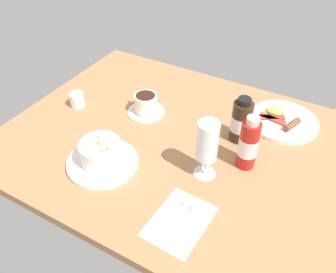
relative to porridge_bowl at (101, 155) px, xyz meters
The scene contains 9 objects.
ground_plane 25.36cm from the porridge_bowl, 54.86° to the left, with size 110.00×84.00×3.00cm, color #A8754C.
porridge_bowl is the anchor object (origin of this frame).
cutlery_setting 30.25cm from the porridge_bowl, 12.50° to the right, with size 13.79×18.46×0.90cm.
coffee_cup 28.33cm from the porridge_bowl, 95.44° to the left, with size 13.09×13.04×7.01cm.
creamer_jug 32.50cm from the porridge_bowl, 143.05° to the left, with size 6.13×5.09×5.73cm.
wine_glass 30.94cm from the porridge_bowl, 21.96° to the left, with size 6.41×6.41×18.14cm.
sauce_bottle_brown 43.45cm from the porridge_bowl, 44.90° to the left, with size 6.34×6.34×15.31cm.
sauce_bottle_red 41.85cm from the porridge_bowl, 28.83° to the left, with size 5.56×5.56×17.28cm.
breakfast_plate 61.04cm from the porridge_bowl, 48.36° to the left, with size 23.23×23.23×3.70cm.
Camera 1 is at (38.29, -74.58, 72.35)cm, focal length 37.21 mm.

